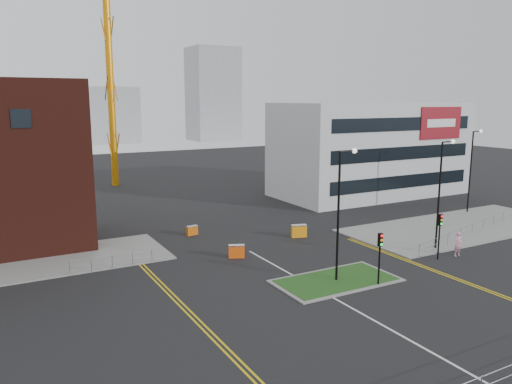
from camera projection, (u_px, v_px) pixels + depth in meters
ground at (399, 334)px, 26.70m from camera, size 200.00×200.00×0.00m
pavement_right at (460, 227)px, 49.18m from camera, size 24.00×10.00×0.12m
island_kerb at (336, 281)px, 34.53m from camera, size 8.60×4.60×0.08m
grass_island at (336, 280)px, 34.53m from camera, size 8.00×4.00×0.12m
office_block at (370, 149)px, 65.48m from camera, size 25.00×12.20×12.00m
tower_crane at (140, 5)px, 72.87m from camera, size 49.37×21.15×37.61m
streetlamp_island at (341, 204)px, 33.65m from camera, size 1.46×0.36×9.18m
streetlamp_right_near at (441, 186)px, 41.07m from camera, size 1.46×0.36×9.18m
streetlamp_right_far at (472, 164)px, 54.60m from camera, size 1.46×0.36×9.18m
traffic_light_island at (380, 249)px, 33.28m from camera, size 0.28×0.33×3.65m
traffic_light_right at (440, 228)px, 38.79m from camera, size 0.28×0.33×3.65m
railing_front at (502, 374)px, 21.39m from camera, size 24.05×0.05×1.10m
railing_left at (112, 259)px, 36.85m from camera, size 6.05×0.05×1.10m
railing_right at (472, 227)px, 46.18m from camera, size 19.05×5.05×1.10m
centre_line at (373, 320)px, 28.42m from camera, size 0.15×30.00×0.01m
yellow_left_a at (175, 301)px, 31.04m from camera, size 0.12×24.00×0.01m
yellow_left_b at (180, 301)px, 31.19m from camera, size 0.12×24.00×0.01m
yellow_right_a at (435, 272)px, 36.37m from camera, size 0.12×20.00×0.01m
yellow_right_b at (438, 271)px, 36.51m from camera, size 0.12×20.00×0.01m
skyline_b at (94, 115)px, 141.96m from camera, size 24.00×12.00×16.00m
skyline_c at (213, 94)px, 153.16m from camera, size 14.00×12.00×28.00m
skyline_d at (22, 122)px, 142.40m from camera, size 30.00×12.00×12.00m
pedestrian at (458, 244)px, 39.93m from camera, size 0.77×0.54×2.00m
barrier_left at (237, 251)px, 39.56m from camera, size 1.32×0.90×1.06m
barrier_mid at (192, 230)px, 46.18m from camera, size 1.10×0.49×0.90m
barrier_right at (299, 230)px, 45.50m from camera, size 1.45×0.85×1.16m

